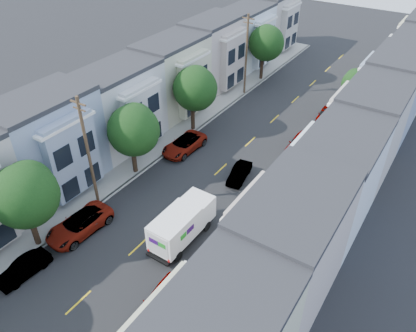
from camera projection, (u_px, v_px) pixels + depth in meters
ground at (138, 247)px, 31.03m from camera, size 160.00×160.00×0.00m
road_slab at (236, 155)px, 41.23m from camera, size 12.00×70.00×0.02m
curb_left at (188, 137)px, 43.89m from camera, size 0.30×70.00×0.15m
curb_right at (291, 174)px, 38.50m from camera, size 0.30×70.00×0.15m
sidewalk_left at (178, 134)px, 44.47m from camera, size 2.60×70.00×0.15m
sidewalk_right at (304, 178)px, 37.92m from camera, size 2.60×70.00×0.15m
centerline at (236, 155)px, 41.24m from camera, size 0.12×70.00×0.01m
townhouse_row_left at (151, 125)px, 46.21m from camera, size 5.00×70.00×8.50m
townhouse_row_right at (344, 193)px, 36.28m from camera, size 5.00×70.00×8.50m
tree_b at (24, 195)px, 28.21m from camera, size 4.70×4.70×7.37m
tree_c at (133, 130)px, 35.97m from camera, size 4.70×4.70×7.11m
tree_d at (194, 89)px, 42.33m from camera, size 4.70×4.70×7.40m
tree_e at (266, 43)px, 53.50m from camera, size 4.70×4.70×7.54m
tree_far_r at (354, 84)px, 45.55m from camera, size 3.10×3.10×5.71m
utility_pole_near at (88, 154)px, 32.20m from camera, size 1.60×0.26×10.00m
utility_pole_far at (246, 55)px, 49.89m from camera, size 1.60×0.26×10.00m
fedex_truck at (182, 223)px, 30.81m from camera, size 2.29×5.96×2.86m
lead_sedan at (239, 173)px, 37.66m from camera, size 1.89×3.88×1.24m
parked_left_b at (24, 269)px, 28.48m from camera, size 1.57×3.86×1.26m
parked_left_c at (79, 225)px, 31.91m from camera, size 2.84×5.62×1.52m
parked_left_d at (184, 145)px, 41.48m from camera, size 2.66×5.40×1.47m
parked_right_b at (160, 302)px, 26.09m from camera, size 2.26×4.86×1.53m
parked_right_c at (299, 144)px, 41.58m from camera, size 1.89×4.75×1.53m
parked_right_d at (325, 114)px, 46.95m from camera, size 1.81×4.03×1.27m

